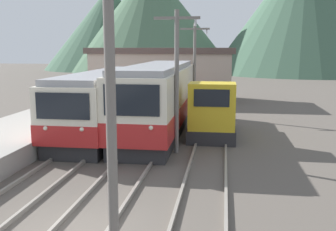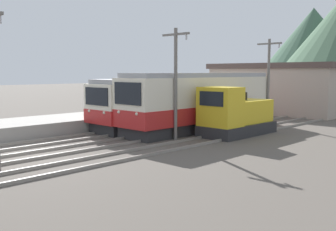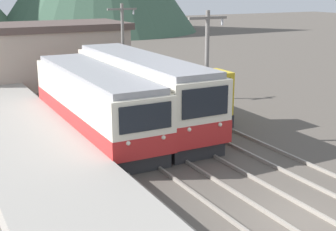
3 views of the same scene
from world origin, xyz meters
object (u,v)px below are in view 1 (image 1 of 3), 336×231
at_px(commuter_train_left, 107,105).
at_px(shunting_locomotive, 213,114).
at_px(catenary_mast_far, 195,66).
at_px(catenary_mast_near, 111,115).
at_px(catenary_mast_mid, 177,76).
at_px(commuter_train_center, 159,101).

bearing_deg(commuter_train_left, shunting_locomotive, 0.79).
relative_size(commuter_train_left, shunting_locomotive, 2.27).
bearing_deg(catenary_mast_far, commuter_train_left, -123.66).
bearing_deg(catenary_mast_near, catenary_mast_far, 90.00).
relative_size(shunting_locomotive, catenary_mast_mid, 0.85).
relative_size(commuter_train_left, commuter_train_center, 0.94).
bearing_deg(commuter_train_center, commuter_train_left, -170.66).
bearing_deg(catenary_mast_mid, shunting_locomotive, 68.17).
distance_m(shunting_locomotive, catenary_mast_mid, 4.60).
xyz_separation_m(commuter_train_left, catenary_mast_mid, (4.31, -3.64, 1.87)).
xyz_separation_m(commuter_train_center, shunting_locomotive, (3.00, -0.38, -0.55)).
bearing_deg(commuter_train_left, catenary_mast_near, -72.61).
xyz_separation_m(commuter_train_center, catenary_mast_far, (1.51, 6.01, 1.70)).
bearing_deg(commuter_train_center, catenary_mast_near, -83.94).
distance_m(shunting_locomotive, catenary_mast_near, 14.10).
height_order(commuter_train_left, catenary_mast_far, catenary_mast_far).
bearing_deg(catenary_mast_far, catenary_mast_near, -90.00).
height_order(shunting_locomotive, catenary_mast_near, catenary_mast_near).
bearing_deg(catenary_mast_mid, catenary_mast_far, 90.00).
relative_size(commuter_train_left, catenary_mast_far, 1.93).
relative_size(catenary_mast_mid, catenary_mast_far, 1.00).
height_order(commuter_train_center, catenary_mast_near, catenary_mast_near).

